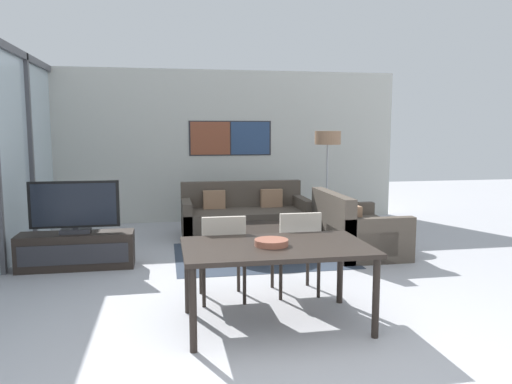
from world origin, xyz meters
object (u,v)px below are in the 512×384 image
Objects in this scene: dining_table at (276,253)px; fruit_bowl at (271,242)px; dining_chair_centre at (297,247)px; floor_lamp at (328,143)px; tv_console at (77,251)px; television at (75,208)px; sofa_side at (353,233)px; dining_chair_left at (223,252)px; sofa_main at (244,218)px; coffee_table at (261,234)px.

fruit_bowl is (-0.04, -0.01, 0.10)m from dining_table.
floor_lamp reaches higher than dining_chair_centre.
dining_table reaches higher than tv_console.
dining_table is 0.85m from dining_chair_centre.
television is 3.73m from sofa_side.
tv_console is 1.30× the size of television.
sofa_main is at bearing 77.02° from dining_chair_left.
sofa_main is 3.08m from dining_chair_centre.
television reaches higher than dining_chair_left.
dining_table is 0.79m from dining_chair_left.
dining_table is at bearing -114.62° from floor_lamp.
sofa_main is 2.29× the size of dining_chair_left.
television is 2.86m from dining_chair_centre.
television is at bearing 132.69° from dining_table.
sofa_main reaches higher than tv_console.
sofa_side is 0.85× the size of floor_lamp.
dining_chair_left reaches higher than tv_console.
sofa_side is 1.34× the size of coffee_table.
tv_console is 2.86m from dining_chair_centre.
tv_console is 2.27m from dining_chair_left.
fruit_bowl is at bearing -48.12° from tv_console.
dining_chair_centre is at bearing 4.66° from dining_chair_left.
sofa_main is 2.29× the size of dining_chair_centre.
coffee_table is at bearing -136.13° from floor_lamp.
floor_lamp reaches higher than sofa_main.
fruit_bowl is (-0.38, -3.83, 0.48)m from sofa_main.
sofa_main and sofa_side have the same top height.
coffee_table is 3.61× the size of fruit_bowl.
coffee_table is at bearing 4.78° from tv_console.
dining_table is (2.04, -2.21, 0.43)m from tv_console.
fruit_bowl is at bearing 144.48° from sofa_side.
dining_chair_centre reaches higher than tv_console.
fruit_bowl is (-0.38, -2.43, 0.46)m from coffee_table.
sofa_main is (2.37, 1.60, 0.05)m from tv_console.
dining_chair_centre is 0.90m from fruit_bowl.
dining_chair_left is at bearing 120.03° from dining_table.
television reaches higher than fruit_bowl.
sofa_side is 1.61× the size of dining_chair_centre.
floor_lamp reaches higher than tv_console.
television is at bearing 90.00° from tv_console.
sofa_side is at bearing 52.14° from dining_chair_centre.
coffee_table is (2.37, 0.20, 0.07)m from tv_console.
fruit_bowl is (2.00, -2.23, -0.01)m from television.
television is at bearing 148.80° from dining_chair_centre.
coffee_table is 1.21× the size of dining_chair_centre.
floor_lamp is (0.06, 1.38, 1.21)m from sofa_side.
dining_chair_centre is (2.43, -1.47, -0.26)m from television.
television reaches higher than sofa_side.
coffee_table is 1.21× the size of dining_chair_left.
dining_chair_centre is 2.99× the size of fruit_bowl.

